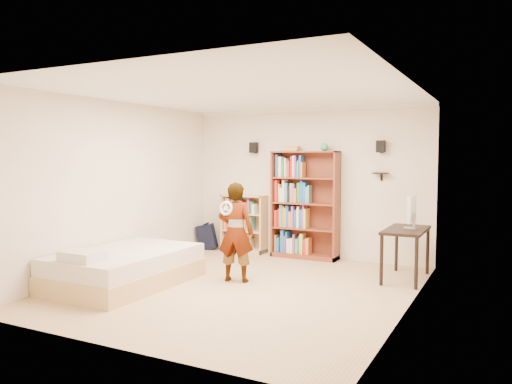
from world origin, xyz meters
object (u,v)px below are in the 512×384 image
low_bookshelf (244,224)px  computer_desk (406,254)px  tall_bookshelf (305,205)px  person (236,232)px  daybed (125,263)px

low_bookshelf → computer_desk: bearing=-14.4°
tall_bookshelf → low_bookshelf: size_ratio=1.76×
computer_desk → person: 2.55m
tall_bookshelf → person: (-0.27, -2.05, -0.23)m
low_bookshelf → daybed: 2.99m
person → low_bookshelf: bearing=-76.9°
computer_desk → low_bookshelf: bearing=165.6°
daybed → low_bookshelf: bearing=83.8°
low_bookshelf → daybed: bearing=-96.2°
low_bookshelf → daybed: (-0.32, -2.97, -0.24)m
low_bookshelf → computer_desk: (3.18, -0.82, -0.17)m
computer_desk → person: (-2.20, -1.25, 0.35)m
tall_bookshelf → computer_desk: 2.16m
computer_desk → person: bearing=-150.3°
low_bookshelf → tall_bookshelf: bearing=-0.6°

